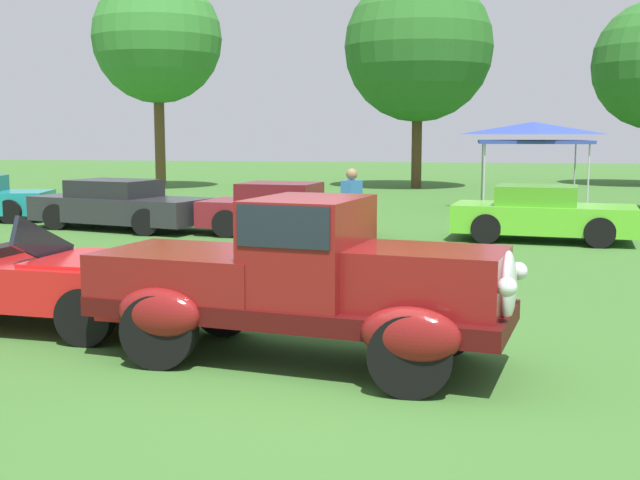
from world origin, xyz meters
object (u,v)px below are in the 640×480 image
at_px(canopy_tent_left_field, 533,131).
at_px(feature_pickup_truck, 302,279).
at_px(show_car_charcoal, 119,205).
at_px(neighbor_convertible, 36,278).
at_px(show_car_lime, 542,214).
at_px(show_car_burgundy, 285,210).
at_px(spectator_near_truck, 352,209).

bearing_deg(canopy_tent_left_field, feature_pickup_truck, -101.69).
relative_size(feature_pickup_truck, show_car_charcoal, 0.94).
bearing_deg(canopy_tent_left_field, show_car_charcoal, -145.67).
distance_m(neighbor_convertible, show_car_lime, 11.39).
bearing_deg(show_car_lime, neighbor_convertible, -127.08).
relative_size(feature_pickup_truck, show_car_burgundy, 1.11).
distance_m(feature_pickup_truck, canopy_tent_left_field, 18.11).
height_order(show_car_charcoal, spectator_near_truck, spectator_near_truck).
relative_size(feature_pickup_truck, spectator_near_truck, 2.68).
distance_m(show_car_lime, spectator_near_truck, 4.80).
height_order(neighbor_convertible, show_car_burgundy, neighbor_convertible).
relative_size(neighbor_convertible, show_car_burgundy, 1.05).
distance_m(feature_pickup_truck, show_car_burgundy, 10.39).
xyz_separation_m(neighbor_convertible, show_car_burgundy, (1.10, 9.05, 0.02)).
distance_m(show_car_lime, canopy_tent_left_field, 7.77).
height_order(show_car_burgundy, spectator_near_truck, spectator_near_truck).
height_order(show_car_burgundy, canopy_tent_left_field, canopy_tent_left_field).
relative_size(show_car_charcoal, show_car_lime, 1.19).
relative_size(show_car_burgundy, canopy_tent_left_field, 1.24).
height_order(spectator_near_truck, canopy_tent_left_field, canopy_tent_left_field).
distance_m(show_car_charcoal, canopy_tent_left_field, 12.74).
relative_size(neighbor_convertible, canopy_tent_left_field, 1.31).
xyz_separation_m(neighbor_convertible, show_car_charcoal, (-3.19, 9.52, 0.02)).
bearing_deg(show_car_charcoal, feature_pickup_truck, -57.38).
height_order(neighbor_convertible, canopy_tent_left_field, canopy_tent_left_field).
bearing_deg(feature_pickup_truck, show_car_charcoal, 122.62).
bearing_deg(feature_pickup_truck, show_car_burgundy, 103.73).
relative_size(neighbor_convertible, spectator_near_truck, 2.53).
bearing_deg(feature_pickup_truck, neighbor_convertible, 163.75).
xyz_separation_m(show_car_burgundy, spectator_near_truck, (1.96, -2.88, 0.31)).
bearing_deg(show_car_burgundy, spectator_near_truck, -55.69).
relative_size(neighbor_convertible, show_car_lime, 1.06).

